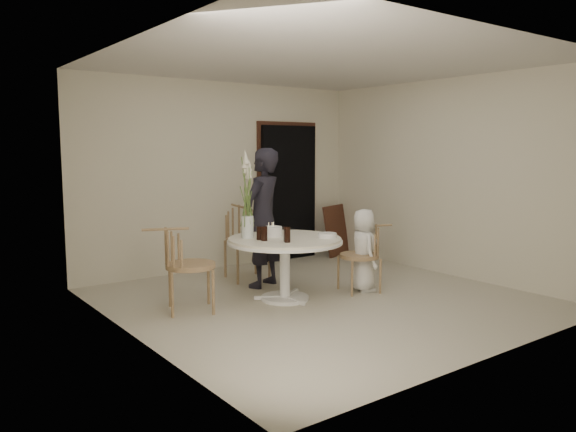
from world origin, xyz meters
TOP-DOWN VIEW (x-y plane):
  - ground at (0.00, 0.00)m, footprint 4.50×4.50m
  - room_shell at (0.00, 0.00)m, footprint 4.50×4.50m
  - doorway at (1.15, 2.19)m, footprint 1.00×0.10m
  - door_trim at (1.15, 2.23)m, footprint 1.12×0.03m
  - table at (-0.35, 0.25)m, footprint 1.33×1.33m
  - picture_frame at (1.95, 1.95)m, footprint 0.65×0.38m
  - chair_far at (-0.12, 1.53)m, footprint 0.60×0.64m
  - chair_right at (0.71, -0.03)m, footprint 0.57×0.54m
  - chair_left at (-1.55, 0.55)m, footprint 0.66×0.64m
  - girl at (-0.19, 0.94)m, footprint 0.76×0.65m
  - boy at (0.67, 0.00)m, footprint 0.49×0.58m
  - birthday_cake at (-0.40, 0.44)m, footprint 0.23×0.23m
  - cola_tumbler_a at (-0.48, 0.04)m, footprint 0.09×0.09m
  - cola_tumbler_b at (-0.51, -0.02)m, footprint 0.07×0.07m
  - cola_tumbler_c at (-0.66, 0.22)m, footprint 0.09×0.09m
  - cola_tumbler_d at (-0.66, 0.31)m, footprint 0.07×0.07m
  - plate_stack at (0.05, -0.03)m, footprint 0.28×0.28m
  - flower_vase at (-0.70, 0.49)m, footprint 0.14×0.14m

SIDE VIEW (x-z plane):
  - ground at x=0.00m, z-range 0.00..0.00m
  - picture_frame at x=1.95m, z-range 0.00..0.82m
  - boy at x=0.67m, z-range 0.00..1.02m
  - chair_right at x=0.71m, z-range 0.12..0.95m
  - chair_left at x=-1.55m, z-range 0.14..1.06m
  - table at x=-0.35m, z-range 0.25..0.98m
  - chair_far at x=-0.12m, z-range 0.14..1.13m
  - plate_stack at x=0.05m, z-range 0.73..0.78m
  - birthday_cake at x=-0.40m, z-range 0.71..0.87m
  - cola_tumbler_b at x=-0.51m, z-range 0.73..0.87m
  - cola_tumbler_d at x=-0.66m, z-range 0.73..0.88m
  - cola_tumbler_c at x=-0.66m, z-range 0.73..0.89m
  - cola_tumbler_a at x=-0.48m, z-range 0.73..0.89m
  - girl at x=-0.19m, z-range 0.00..1.76m
  - doorway at x=1.15m, z-range 0.00..2.10m
  - door_trim at x=1.15m, z-range 0.00..2.22m
  - flower_vase at x=-0.70m, z-range 0.67..1.69m
  - room_shell at x=0.00m, z-range -0.63..3.87m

